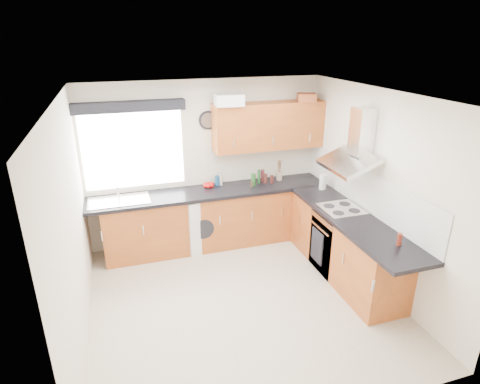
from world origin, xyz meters
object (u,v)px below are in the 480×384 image
object	(u,v)px
upper_cabinets	(269,126)
washing_machine	(200,221)
extractor_hood	(355,146)
oven	(338,241)

from	to	relation	value
upper_cabinets	washing_machine	xyz separation A→B (m)	(-1.14, -0.10, -1.38)
extractor_hood	washing_machine	size ratio (longest dim) A/B	0.92
oven	washing_machine	distance (m)	2.08
oven	upper_cabinets	size ratio (longest dim) A/B	0.50
oven	upper_cabinets	distance (m)	1.99
oven	extractor_hood	distance (m)	1.35
extractor_hood	upper_cabinets	xyz separation A→B (m)	(-0.65, 1.33, 0.03)
extractor_hood	upper_cabinets	size ratio (longest dim) A/B	0.46
upper_cabinets	washing_machine	world-z (taller)	upper_cabinets
oven	upper_cabinets	world-z (taller)	upper_cabinets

